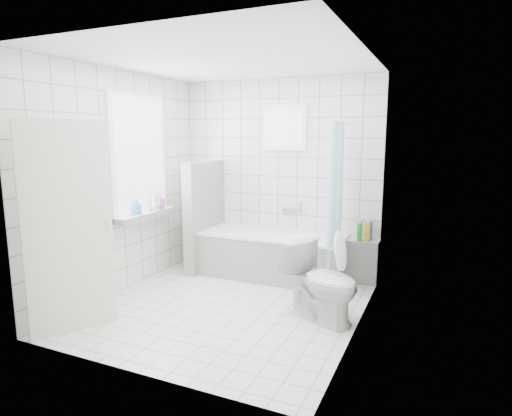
% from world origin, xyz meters
% --- Properties ---
extents(ground, '(3.00, 3.00, 0.00)m').
position_xyz_m(ground, '(0.00, 0.00, 0.00)').
color(ground, white).
rests_on(ground, ground).
extents(ceiling, '(3.00, 3.00, 0.00)m').
position_xyz_m(ceiling, '(0.00, 0.00, 2.60)').
color(ceiling, white).
rests_on(ceiling, ground).
extents(wall_back, '(2.80, 0.02, 2.60)m').
position_xyz_m(wall_back, '(0.00, 1.50, 1.30)').
color(wall_back, white).
rests_on(wall_back, ground).
extents(wall_front, '(2.80, 0.02, 2.60)m').
position_xyz_m(wall_front, '(0.00, -1.50, 1.30)').
color(wall_front, white).
rests_on(wall_front, ground).
extents(wall_left, '(0.02, 3.00, 2.60)m').
position_xyz_m(wall_left, '(-1.40, 0.00, 1.30)').
color(wall_left, white).
rests_on(wall_left, ground).
extents(wall_right, '(0.02, 3.00, 2.60)m').
position_xyz_m(wall_right, '(1.40, 0.00, 1.30)').
color(wall_right, white).
rests_on(wall_right, ground).
extents(window_left, '(0.01, 0.90, 1.40)m').
position_xyz_m(window_left, '(-1.35, 0.30, 1.60)').
color(window_left, white).
rests_on(window_left, wall_left).
extents(window_back, '(0.50, 0.01, 0.50)m').
position_xyz_m(window_back, '(0.10, 1.46, 1.95)').
color(window_back, white).
rests_on(window_back, wall_back).
extents(window_sill, '(0.18, 1.02, 0.08)m').
position_xyz_m(window_sill, '(-1.31, 0.30, 0.86)').
color(window_sill, white).
rests_on(window_sill, wall_left).
extents(door, '(0.41, 0.72, 2.00)m').
position_xyz_m(door, '(-1.06, -1.13, 1.00)').
color(door, silver).
rests_on(door, ground).
extents(bathtub, '(1.87, 0.77, 0.58)m').
position_xyz_m(bathtub, '(0.07, 1.12, 0.29)').
color(bathtub, white).
rests_on(bathtub, ground).
extents(partition_wall, '(0.15, 0.85, 1.50)m').
position_xyz_m(partition_wall, '(-0.93, 1.07, 0.75)').
color(partition_wall, white).
rests_on(partition_wall, ground).
extents(tiled_ledge, '(0.40, 0.24, 0.55)m').
position_xyz_m(tiled_ledge, '(1.21, 1.38, 0.28)').
color(tiled_ledge, white).
rests_on(tiled_ledge, ground).
extents(toilet, '(0.92, 0.74, 0.82)m').
position_xyz_m(toilet, '(1.03, 0.07, 0.41)').
color(toilet, white).
rests_on(toilet, ground).
extents(curtain_rod, '(0.02, 0.80, 0.02)m').
position_xyz_m(curtain_rod, '(0.95, 1.10, 2.00)').
color(curtain_rod, silver).
rests_on(curtain_rod, wall_back).
extents(shower_curtain, '(0.14, 0.48, 1.78)m').
position_xyz_m(shower_curtain, '(0.95, 0.97, 1.10)').
color(shower_curtain, '#52BBF2').
rests_on(shower_curtain, curtain_rod).
extents(tub_faucet, '(0.18, 0.06, 0.06)m').
position_xyz_m(tub_faucet, '(0.17, 1.46, 0.85)').
color(tub_faucet, silver).
rests_on(tub_faucet, wall_back).
extents(sill_bottles, '(0.13, 0.57, 0.29)m').
position_xyz_m(sill_bottles, '(-1.30, 0.42, 1.02)').
color(sill_bottles, silver).
rests_on(sill_bottles, window_sill).
extents(ledge_bottles, '(0.18, 0.18, 0.24)m').
position_xyz_m(ledge_bottles, '(1.22, 1.35, 0.67)').
color(ledge_bottles, '#EB461B').
rests_on(ledge_bottles, tiled_ledge).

